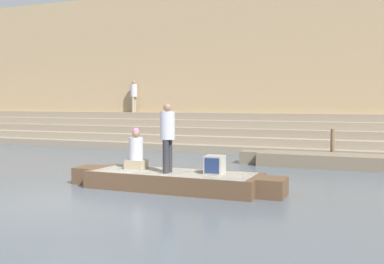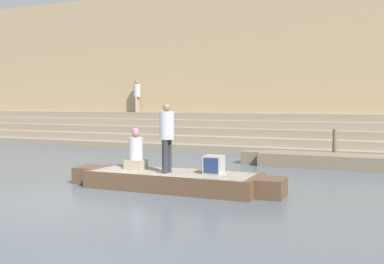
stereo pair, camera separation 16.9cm
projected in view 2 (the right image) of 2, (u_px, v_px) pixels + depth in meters
The scene contains 10 objects.
ground_plane at pixel (70, 200), 9.68m from camera, with size 120.00×120.00×0.00m, color #4C5660.
ghat_steps at pixel (232, 136), 20.23m from camera, with size 36.00×3.15×1.63m.
back_wall at pixel (244, 68), 21.64m from camera, with size 34.20×1.28×7.63m.
rowboat_main at pixel (173, 180), 10.92m from camera, with size 5.44×1.54×0.42m.
person_standing at pixel (167, 133), 10.71m from camera, with size 0.36×0.36×1.66m.
person_rowing at pixel (136, 153), 11.38m from camera, with size 0.50×0.39×1.05m.
tv_set at pixel (214, 165), 10.58m from camera, with size 0.43×0.41×0.44m.
moored_boat_shore at pixel (333, 161), 14.56m from camera, with size 6.00×1.27×0.43m.
mooring_post at pixel (335, 146), 15.43m from camera, with size 0.15×0.15×1.20m, color brown.
person_on_steps at pixel (137, 94), 22.96m from camera, with size 0.35×0.35×1.63m.
Camera 2 is at (6.14, -7.79, 2.10)m, focal length 42.00 mm.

